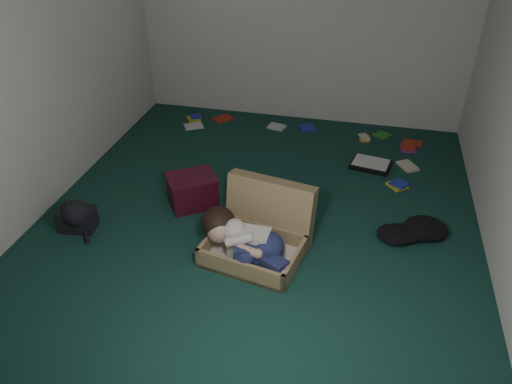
% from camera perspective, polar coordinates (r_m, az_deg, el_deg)
% --- Properties ---
extents(floor, '(4.50, 4.50, 0.00)m').
position_cam_1_polar(floor, '(4.73, 0.42, -2.58)').
color(floor, '#143931').
rests_on(floor, ground).
extents(wall_back, '(4.50, 0.00, 4.50)m').
position_cam_1_polar(wall_back, '(6.22, 5.38, 19.46)').
color(wall_back, silver).
rests_on(wall_back, ground).
extents(wall_front, '(4.50, 0.00, 4.50)m').
position_cam_1_polar(wall_front, '(2.25, -12.46, -8.26)').
color(wall_front, silver).
rests_on(wall_front, ground).
extents(wall_left, '(0.00, 4.50, 4.50)m').
position_cam_1_polar(wall_left, '(4.92, -23.52, 13.22)').
color(wall_left, silver).
rests_on(wall_left, ground).
extents(suitcase, '(0.91, 0.89, 0.57)m').
position_cam_1_polar(suitcase, '(4.22, 0.52, -4.66)').
color(suitcase, '#997D54').
rests_on(suitcase, floor).
extents(person, '(0.81, 0.52, 0.35)m').
position_cam_1_polar(person, '(4.07, -1.29, -5.51)').
color(person, beige).
rests_on(person, suitcase).
extents(maroon_bin, '(0.57, 0.55, 0.31)m').
position_cam_1_polar(maroon_bin, '(4.82, -7.26, 0.18)').
color(maroon_bin, '#410D1B').
rests_on(maroon_bin, floor).
extents(backpack, '(0.41, 0.35, 0.23)m').
position_cam_1_polar(backpack, '(4.77, -19.77, -2.81)').
color(backpack, black).
rests_on(backpack, floor).
extents(clothing_pile, '(0.51, 0.44, 0.15)m').
position_cam_1_polar(clothing_pile, '(4.64, 17.03, -3.96)').
color(clothing_pile, black).
rests_on(clothing_pile, floor).
extents(paper_tray, '(0.47, 0.38, 0.06)m').
position_cam_1_polar(paper_tray, '(5.61, 12.97, 3.11)').
color(paper_tray, black).
rests_on(paper_tray, floor).
extents(book_scatter, '(2.97, 1.38, 0.02)m').
position_cam_1_polar(book_scatter, '(6.11, 7.30, 6.11)').
color(book_scatter, gold).
rests_on(book_scatter, floor).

